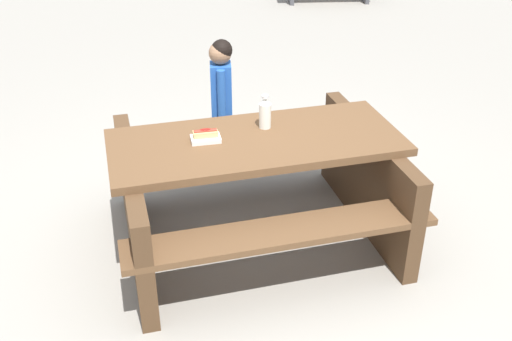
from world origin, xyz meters
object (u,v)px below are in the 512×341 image
(picnic_table, at_px, (256,181))
(hotdog_tray, at_px, (206,136))
(soda_bottle, at_px, (265,113))
(child_in_coat, at_px, (221,91))

(picnic_table, distance_m, hotdog_tray, 0.46)
(soda_bottle, relative_size, hotdog_tray, 1.06)
(soda_bottle, distance_m, child_in_coat, 0.81)
(picnic_table, xyz_separation_m, soda_bottle, (-0.14, -0.10, 0.41))
(child_in_coat, bearing_deg, soda_bottle, 80.04)
(soda_bottle, height_order, hotdog_tray, soda_bottle)
(child_in_coat, bearing_deg, hotdog_tray, 53.69)
(soda_bottle, bearing_deg, picnic_table, 37.40)
(picnic_table, relative_size, hotdog_tray, 10.35)
(soda_bottle, xyz_separation_m, hotdog_tray, (0.41, -0.04, -0.07))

